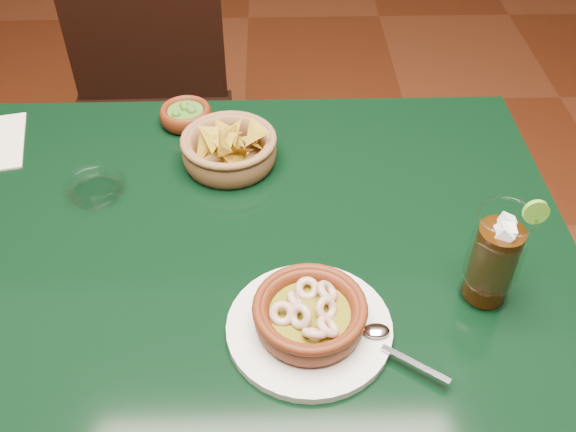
{
  "coord_description": "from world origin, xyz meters",
  "views": [
    {
      "loc": [
        0.12,
        -0.74,
        1.48
      ],
      "look_at": [
        0.14,
        -0.02,
        0.81
      ],
      "focal_mm": 40.0,
      "sensor_mm": 36.0,
      "label": 1
    }
  ],
  "objects_px": {
    "dining_chair": "(147,111)",
    "cola_drink": "(494,258)",
    "chip_basket": "(229,149)",
    "dining_table": "(207,277)",
    "shrimp_plate": "(310,318)"
  },
  "relations": [
    {
      "from": "dining_chair",
      "to": "cola_drink",
      "type": "xyz_separation_m",
      "value": [
        0.64,
        -0.84,
        0.31
      ]
    },
    {
      "from": "dining_chair",
      "to": "chip_basket",
      "type": "relative_size",
      "value": 4.61
    },
    {
      "from": "dining_table",
      "to": "chip_basket",
      "type": "height_order",
      "value": "chip_basket"
    },
    {
      "from": "chip_basket",
      "to": "shrimp_plate",
      "type": "bearing_deg",
      "value": -71.78
    },
    {
      "from": "chip_basket",
      "to": "dining_table",
      "type": "bearing_deg",
      "value": -101.78
    },
    {
      "from": "dining_chair",
      "to": "shrimp_plate",
      "type": "height_order",
      "value": "dining_chair"
    },
    {
      "from": "dining_chair",
      "to": "cola_drink",
      "type": "height_order",
      "value": "dining_chair"
    },
    {
      "from": "dining_chair",
      "to": "shrimp_plate",
      "type": "relative_size",
      "value": 3.21
    },
    {
      "from": "dining_chair",
      "to": "dining_table",
      "type": "bearing_deg",
      "value": -73.03
    },
    {
      "from": "dining_chair",
      "to": "shrimp_plate",
      "type": "xyz_separation_m",
      "value": [
        0.38,
        -0.9,
        0.26
      ]
    },
    {
      "from": "dining_chair",
      "to": "cola_drink",
      "type": "relative_size",
      "value": 5.18
    },
    {
      "from": "chip_basket",
      "to": "cola_drink",
      "type": "xyz_separation_m",
      "value": [
        0.39,
        -0.32,
        0.05
      ]
    },
    {
      "from": "chip_basket",
      "to": "cola_drink",
      "type": "distance_m",
      "value": 0.51
    },
    {
      "from": "dining_chair",
      "to": "cola_drink",
      "type": "distance_m",
      "value": 1.11
    },
    {
      "from": "chip_basket",
      "to": "cola_drink",
      "type": "height_order",
      "value": "cola_drink"
    }
  ]
}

